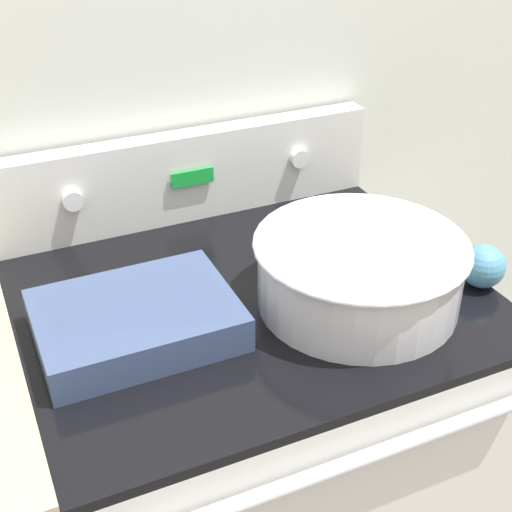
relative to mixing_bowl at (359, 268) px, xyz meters
name	(u,v)px	position (x,y,z in m)	size (l,w,h in m)	color
kitchen_wall	(172,71)	(-0.16, 0.49, 0.23)	(8.00, 0.05, 2.50)	silver
stove_range	(251,476)	(-0.16, 0.11, -0.55)	(0.81, 0.72, 0.95)	silver
control_panel	(187,176)	(-0.16, 0.43, 0.02)	(0.81, 0.07, 0.19)	silver
mixing_bowl	(359,268)	(0.00, 0.00, 0.00)	(0.37, 0.37, 0.13)	silver
casserole_dish	(136,318)	(-0.38, 0.07, -0.04)	(0.32, 0.23, 0.06)	#38476B
ladle	(479,265)	(0.23, -0.03, -0.03)	(0.08, 0.29, 0.08)	teal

